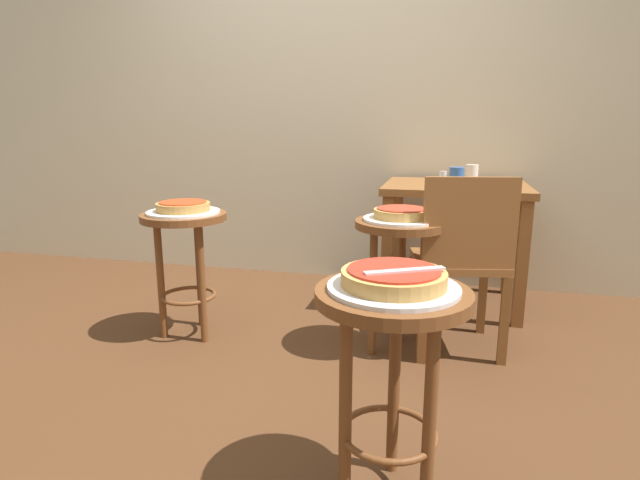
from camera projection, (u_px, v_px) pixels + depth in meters
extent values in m
plane|color=#4C2D19|center=(238.00, 381.00, 2.16)|extent=(6.00, 6.00, 0.00)
cube|color=beige|center=(328.00, 57.00, 3.38)|extent=(6.00, 0.10, 3.00)
cylinder|color=brown|center=(393.00, 296.00, 1.35)|extent=(0.42, 0.42, 0.03)
cylinder|color=brown|center=(394.00, 382.00, 1.54)|extent=(0.04, 0.04, 0.60)
cylinder|color=brown|center=(345.00, 411.00, 1.39)|extent=(0.04, 0.04, 0.60)
cylinder|color=brown|center=(430.00, 423.00, 1.33)|extent=(0.04, 0.04, 0.60)
torus|color=brown|center=(388.00, 433.00, 1.44)|extent=(0.28, 0.28, 0.02)
cylinder|color=silver|center=(393.00, 288.00, 1.34)|extent=(0.35, 0.35, 0.01)
cylinder|color=tan|center=(394.00, 278.00, 1.34)|extent=(0.28, 0.28, 0.04)
cylinder|color=red|center=(394.00, 270.00, 1.33)|extent=(0.25, 0.25, 0.01)
cylinder|color=brown|center=(184.00, 217.00, 2.51)|extent=(0.42, 0.42, 0.03)
cylinder|color=brown|center=(199.00, 271.00, 2.70)|extent=(0.04, 0.04, 0.60)
cylinder|color=brown|center=(161.00, 281.00, 2.54)|extent=(0.04, 0.04, 0.60)
cylinder|color=brown|center=(202.00, 284.00, 2.49)|extent=(0.04, 0.04, 0.60)
torus|color=brown|center=(189.00, 295.00, 2.60)|extent=(0.28, 0.28, 0.02)
cylinder|color=silver|center=(183.00, 212.00, 2.50)|extent=(0.36, 0.36, 0.01)
cylinder|color=#B78442|center=(183.00, 207.00, 2.49)|extent=(0.26, 0.26, 0.04)
cylinder|color=red|center=(183.00, 202.00, 2.49)|extent=(0.23, 0.23, 0.01)
cylinder|color=brown|center=(401.00, 224.00, 2.32)|extent=(0.42, 0.42, 0.03)
cylinder|color=brown|center=(401.00, 282.00, 2.51)|extent=(0.04, 0.04, 0.60)
cylinder|color=brown|center=(373.00, 293.00, 2.35)|extent=(0.04, 0.04, 0.60)
cylinder|color=brown|center=(422.00, 297.00, 2.30)|extent=(0.04, 0.04, 0.60)
torus|color=brown|center=(398.00, 309.00, 2.41)|extent=(0.28, 0.28, 0.02)
cylinder|color=white|center=(401.00, 219.00, 2.31)|extent=(0.35, 0.35, 0.01)
cylinder|color=tan|center=(401.00, 214.00, 2.31)|extent=(0.25, 0.25, 0.04)
cylinder|color=#B23823|center=(401.00, 209.00, 2.30)|extent=(0.22, 0.22, 0.01)
cube|color=brown|center=(456.00, 187.00, 2.95)|extent=(0.81, 0.67, 0.04)
cube|color=brown|center=(387.00, 256.00, 2.84)|extent=(0.06, 0.06, 0.69)
cube|color=brown|center=(522.00, 265.00, 2.67)|extent=(0.06, 0.06, 0.69)
cube|color=brown|center=(397.00, 235.00, 3.38)|extent=(0.06, 0.06, 0.69)
cube|color=brown|center=(510.00, 241.00, 3.21)|extent=(0.06, 0.06, 0.69)
cylinder|color=#3360B2|center=(457.00, 177.00, 2.80)|extent=(0.08, 0.08, 0.11)
cylinder|color=silver|center=(472.00, 173.00, 3.07)|extent=(0.08, 0.08, 0.10)
cylinder|color=white|center=(443.00, 178.00, 2.88)|extent=(0.04, 0.04, 0.08)
cube|color=brown|center=(458.00, 261.00, 2.40)|extent=(0.47, 0.47, 0.04)
cube|color=brown|center=(470.00, 224.00, 2.18)|extent=(0.40, 0.11, 0.40)
cube|color=brown|center=(483.00, 295.00, 2.62)|extent=(0.04, 0.04, 0.42)
cube|color=brown|center=(413.00, 294.00, 2.64)|extent=(0.04, 0.04, 0.42)
cube|color=brown|center=(504.00, 321.00, 2.27)|extent=(0.04, 0.04, 0.42)
cube|color=brown|center=(423.00, 320.00, 2.29)|extent=(0.04, 0.04, 0.42)
cube|color=silver|center=(405.00, 271.00, 1.31)|extent=(0.21, 0.13, 0.01)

